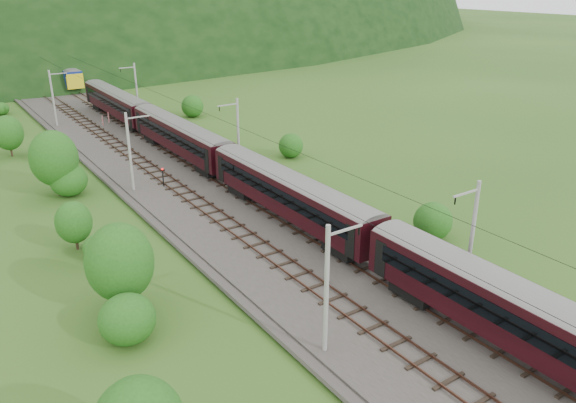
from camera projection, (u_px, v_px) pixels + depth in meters
ground at (401, 320)px, 36.18m from camera, size 600.00×600.00×0.00m
railbed at (309, 258)px, 43.80m from camera, size 14.00×220.00×0.30m
track_left at (284, 264)px, 42.47m from camera, size 2.40×220.00×0.27m
track_right at (334, 248)px, 44.97m from camera, size 2.40×220.00×0.27m
catenary_left at (130, 150)px, 55.88m from camera, size 2.54×192.28×8.00m
catenary_right at (238, 132)px, 62.25m from camera, size 2.54×192.28×8.00m
overhead_wires at (311, 174)px, 41.20m from camera, size 4.83×198.00×0.03m
train at (227, 156)px, 57.33m from camera, size 3.00×144.64×5.23m
hazard_post_near at (103, 121)px, 81.78m from camera, size 0.15×0.15×1.44m
hazard_post_far at (109, 117)px, 83.19m from camera, size 0.17×0.17×1.62m
signal at (163, 176)px, 57.94m from camera, size 0.22×0.22×1.97m
vegetation_left at (112, 259)px, 38.25m from camera, size 11.76×146.01×6.72m
vegetation_right at (390, 193)px, 53.48m from camera, size 6.24×101.33×3.08m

